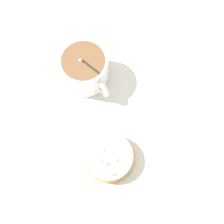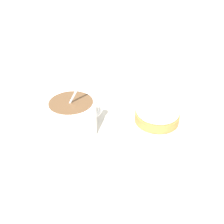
{
  "view_description": "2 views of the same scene",
  "coord_description": "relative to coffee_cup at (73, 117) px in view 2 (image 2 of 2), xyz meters",
  "views": [
    {
      "loc": [
        0.18,
        -0.04,
        0.57
      ],
      "look_at": [
        0.01,
        0.02,
        0.04
      ],
      "focal_mm": 50.0,
      "sensor_mm": 36.0,
      "label": 1
    },
    {
      "loc": [
        -0.14,
        -0.4,
        0.32
      ],
      "look_at": [
        -0.01,
        -0.0,
        0.04
      ],
      "focal_mm": 42.0,
      "sensor_mm": 36.0,
      "label": 2
    }
  ],
  "objects": [
    {
      "name": "ground_plane",
      "position": [
        0.08,
        0.0,
        -0.04
      ],
      "size": [
        3.0,
        3.0,
        0.0
      ],
      "primitive_type": "plane",
      "color": "silver"
    },
    {
      "name": "frosted_pastry",
      "position": [
        0.17,
        -0.01,
        -0.02
      ],
      "size": [
        0.09,
        0.09,
        0.04
      ],
      "color": "#C18442",
      "rests_on": "paper_napkin"
    },
    {
      "name": "paper_napkin",
      "position": [
        0.08,
        0.0,
        -0.04
      ],
      "size": [
        0.33,
        0.32,
        0.0
      ],
      "color": "white",
      "rests_on": "ground_plane"
    },
    {
      "name": "coffee_cup",
      "position": [
        0.0,
        0.0,
        0.0
      ],
      "size": [
        0.11,
        0.09,
        0.11
      ],
      "color": "white",
      "rests_on": "paper_napkin"
    }
  ]
}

